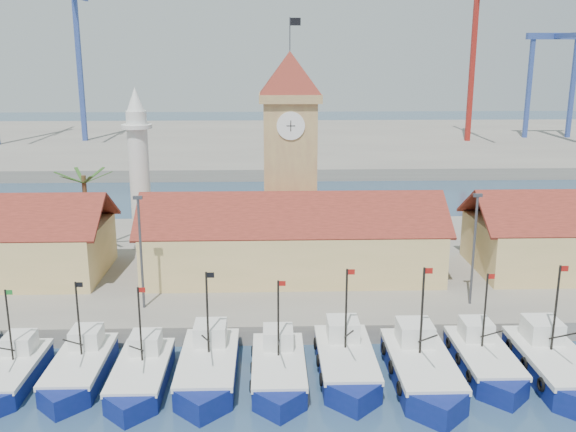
{
  "coord_description": "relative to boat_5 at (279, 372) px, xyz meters",
  "views": [
    {
      "loc": [
        -2.12,
        -35.62,
        21.08
      ],
      "look_at": [
        -0.43,
        18.0,
        7.33
      ],
      "focal_mm": 40.0,
      "sensor_mm": 36.0,
      "label": 1
    }
  ],
  "objects": [
    {
      "name": "ground",
      "position": [
        1.53,
        -2.49,
        -0.74
      ],
      "size": [
        400.0,
        400.0,
        0.0
      ],
      "primitive_type": "plane",
      "color": "#1D3A4E",
      "rests_on": "ground"
    },
    {
      "name": "quay",
      "position": [
        1.53,
        21.51,
        0.01
      ],
      "size": [
        140.0,
        32.0,
        1.5
      ],
      "primitive_type": "cube",
      "color": "gray",
      "rests_on": "ground"
    },
    {
      "name": "terminal",
      "position": [
        1.53,
        107.51,
        0.26
      ],
      "size": [
        240.0,
        80.0,
        2.0
      ],
      "primitive_type": "cube",
      "color": "gray",
      "rests_on": "ground"
    },
    {
      "name": "boat_1",
      "position": [
        -17.5,
        0.17,
        -0.05
      ],
      "size": [
        3.23,
        8.84,
        6.69
      ],
      "color": "navy",
      "rests_on": "ground"
    },
    {
      "name": "boat_2",
      "position": [
        -13.16,
        0.64,
        -0.02
      ],
      "size": [
        3.38,
        9.25,
        7.0
      ],
      "color": "navy",
      "rests_on": "ground"
    },
    {
      "name": "boat_3",
      "position": [
        -8.95,
        -0.31,
        -0.02
      ],
      "size": [
        3.35,
        9.18,
        6.95
      ],
      "color": "navy",
      "rests_on": "ground"
    },
    {
      "name": "boat_4",
      "position": [
        -4.66,
        0.32,
        0.05
      ],
      "size": [
        3.71,
        10.17,
        7.7
      ],
      "color": "navy",
      "rests_on": "ground"
    },
    {
      "name": "boat_5",
      "position": [
        0.0,
        0.0,
        0.0
      ],
      "size": [
        3.46,
        9.47,
        7.17
      ],
      "color": "navy",
      "rests_on": "ground"
    },
    {
      "name": "boat_6",
      "position": [
        4.56,
        0.76,
        0.05
      ],
      "size": [
        3.69,
        10.11,
        7.65
      ],
      "color": "navy",
      "rests_on": "ground"
    },
    {
      "name": "boat_7",
      "position": [
        9.38,
        -0.47,
        0.1
      ],
      "size": [
        3.92,
        10.74,
        8.13
      ],
      "color": "navy",
      "rests_on": "ground"
    },
    {
      "name": "boat_8",
      "position": [
        13.98,
        0.9,
        -0.0
      ],
      "size": [
        3.46,
        9.47,
        7.17
      ],
      "color": "navy",
      "rests_on": "ground"
    },
    {
      "name": "boat_9",
      "position": [
        18.32,
        -0.25,
        0.1
      ],
      "size": [
        3.91,
        10.71,
        8.1
      ],
      "color": "navy",
      "rests_on": "ground"
    },
    {
      "name": "hall_center",
      "position": [
        1.53,
        17.51,
        3.25
      ],
      "size": [
        27.04,
        10.13,
        7.61
      ],
      "color": "#E5BF7D",
      "rests_on": "quay"
    },
    {
      "name": "clock_tower",
      "position": [
        1.53,
        23.5,
        11.22
      ],
      "size": [
        5.8,
        5.8,
        22.7
      ],
      "color": "tan",
      "rests_on": "quay"
    },
    {
      "name": "minaret",
      "position": [
        -13.47,
        25.51,
        8.99
      ],
      "size": [
        3.0,
        3.0,
        16.3
      ],
      "color": "silver",
      "rests_on": "quay"
    },
    {
      "name": "palm_tree",
      "position": [
        -18.47,
        23.51,
        5.5
      ],
      "size": [
        5.6,
        5.03,
        8.39
      ],
      "color": "brown",
      "rests_on": "quay"
    },
    {
      "name": "lamp_posts",
      "position": [
        2.03,
        9.51,
        5.74
      ],
      "size": [
        80.7,
        0.25,
        9.03
      ],
      "color": "#3F3F44",
      "rests_on": "quay"
    },
    {
      "name": "crane_blue_near",
      "position": [
        -41.2,
        104.32,
        22.45
      ],
      "size": [
        1.0,
        30.51,
        38.48
      ],
      "color": "#314997",
      "rests_on": "terminal"
    },
    {
      "name": "crane_red_right",
      "position": [
        43.67,
        101.17,
        23.8
      ],
      "size": [
        1.0,
        31.92,
        40.72
      ],
      "color": "maroon",
      "rests_on": "terminal"
    },
    {
      "name": "gantry",
      "position": [
        63.53,
        104.15,
        19.3
      ],
      "size": [
        13.0,
        22.0,
        23.2
      ],
      "color": "#314997",
      "rests_on": "terminal"
    }
  ]
}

